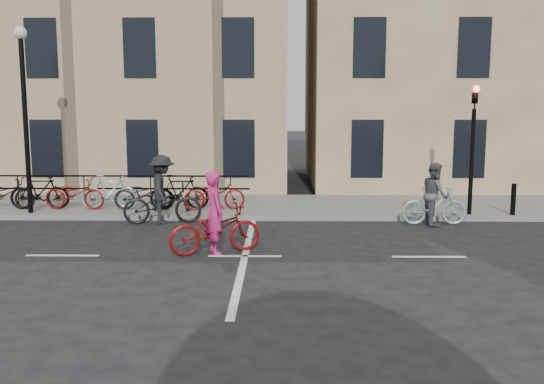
{
  "coord_description": "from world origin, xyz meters",
  "views": [
    {
      "loc": [
        0.77,
        -12.84,
        3.31
      ],
      "look_at": [
        0.56,
        2.18,
        1.1
      ],
      "focal_mm": 40.0,
      "sensor_mm": 36.0,
      "label": 1
    }
  ],
  "objects_px": {
    "traffic_light": "(473,134)",
    "lamp_post": "(24,97)",
    "cyclist_grey": "(435,200)",
    "cyclist_dark": "(162,197)",
    "cyclist_pink": "(215,225)"
  },
  "relations": [
    {
      "from": "cyclist_pink",
      "to": "cyclist_grey",
      "type": "xyz_separation_m",
      "value": [
        5.66,
        3.26,
        0.05
      ]
    },
    {
      "from": "lamp_post",
      "to": "cyclist_dark",
      "type": "height_order",
      "value": "lamp_post"
    },
    {
      "from": "traffic_light",
      "to": "cyclist_grey",
      "type": "distance_m",
      "value": 2.29
    },
    {
      "from": "cyclist_dark",
      "to": "lamp_post",
      "type": "bearing_deg",
      "value": 67.76
    },
    {
      "from": "traffic_light",
      "to": "lamp_post",
      "type": "distance_m",
      "value": 12.74
    },
    {
      "from": "lamp_post",
      "to": "cyclist_grey",
      "type": "height_order",
      "value": "lamp_post"
    },
    {
      "from": "traffic_light",
      "to": "lamp_post",
      "type": "xyz_separation_m",
      "value": [
        -12.7,
        0.06,
        1.04
      ]
    },
    {
      "from": "lamp_post",
      "to": "cyclist_pink",
      "type": "distance_m",
      "value": 7.69
    },
    {
      "from": "traffic_light",
      "to": "cyclist_pink",
      "type": "bearing_deg",
      "value": -149.34
    },
    {
      "from": "lamp_post",
      "to": "cyclist_pink",
      "type": "height_order",
      "value": "lamp_post"
    },
    {
      "from": "lamp_post",
      "to": "cyclist_grey",
      "type": "relative_size",
      "value": 2.97
    },
    {
      "from": "traffic_light",
      "to": "cyclist_grey",
      "type": "relative_size",
      "value": 2.19
    },
    {
      "from": "traffic_light",
      "to": "lamp_post",
      "type": "relative_size",
      "value": 0.74
    },
    {
      "from": "traffic_light",
      "to": "lamp_post",
      "type": "bearing_deg",
      "value": 179.73
    },
    {
      "from": "cyclist_grey",
      "to": "cyclist_dark",
      "type": "bearing_deg",
      "value": 88.87
    }
  ]
}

